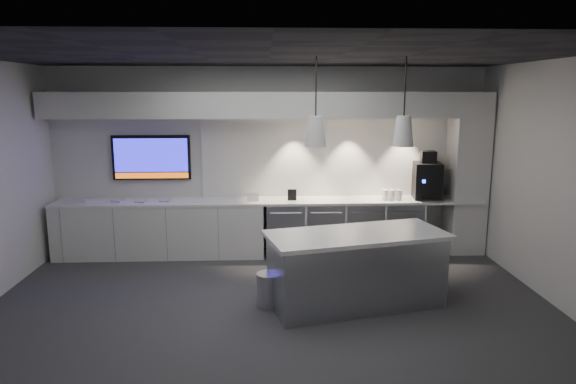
{
  "coord_description": "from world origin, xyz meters",
  "views": [
    {
      "loc": [
        -0.06,
        -5.87,
        2.6
      ],
      "look_at": [
        0.25,
        1.1,
        1.24
      ],
      "focal_mm": 32.0,
      "sensor_mm": 36.0,
      "label": 1
    }
  ],
  "objects_px": {
    "wall_tv": "(151,158)",
    "island": "(356,269)",
    "bin": "(269,290)",
    "coffee_machine": "(427,179)"
  },
  "relations": [
    {
      "from": "wall_tv",
      "to": "island",
      "type": "xyz_separation_m",
      "value": [
        2.94,
        -2.35,
        -1.1
      ]
    },
    {
      "from": "bin",
      "to": "coffee_machine",
      "type": "height_order",
      "value": "coffee_machine"
    },
    {
      "from": "island",
      "to": "coffee_machine",
      "type": "height_order",
      "value": "coffee_machine"
    },
    {
      "from": "wall_tv",
      "to": "bin",
      "type": "xyz_separation_m",
      "value": [
        1.87,
        -2.36,
        -1.35
      ]
    },
    {
      "from": "island",
      "to": "bin",
      "type": "distance_m",
      "value": 1.11
    },
    {
      "from": "wall_tv",
      "to": "island",
      "type": "distance_m",
      "value": 3.92
    },
    {
      "from": "wall_tv",
      "to": "bin",
      "type": "height_order",
      "value": "wall_tv"
    },
    {
      "from": "bin",
      "to": "wall_tv",
      "type": "bearing_deg",
      "value": 128.35
    },
    {
      "from": "bin",
      "to": "coffee_machine",
      "type": "bearing_deg",
      "value": 39.26
    },
    {
      "from": "island",
      "to": "bin",
      "type": "height_order",
      "value": "island"
    }
  ]
}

